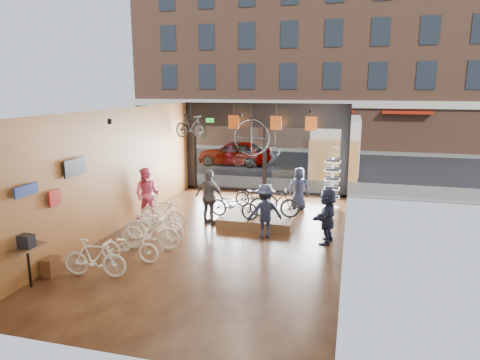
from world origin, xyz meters
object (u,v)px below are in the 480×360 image
(floor_bike_2, at_px, (129,246))
(display_bike_left, at_px, (234,205))
(customer_4, at_px, (299,189))
(customer_3, at_px, (265,211))
(floor_bike_4, at_px, (155,225))
(customer_2, at_px, (210,197))
(display_bike_right, at_px, (256,196))
(hung_bike, at_px, (191,126))
(penny_farthing, at_px, (259,139))
(floor_bike_3, at_px, (150,232))
(display_platform, at_px, (258,219))
(display_bike_mid, at_px, (274,202))
(street_car, at_px, (234,153))
(sunglasses_rack, at_px, (332,184))
(customer_5, at_px, (327,216))
(customer_1, at_px, (147,195))
(floor_bike_5, at_px, (163,213))
(floor_bike_1, at_px, (95,258))
(box_truck, at_px, (336,146))

(floor_bike_2, bearing_deg, display_bike_left, -32.77)
(customer_4, bearing_deg, customer_3, 87.47)
(floor_bike_4, height_order, customer_2, customer_2)
(display_bike_right, relative_size, customer_3, 0.99)
(hung_bike, bearing_deg, penny_farthing, -68.91)
(floor_bike_3, height_order, floor_bike_4, floor_bike_3)
(display_platform, distance_m, display_bike_mid, 0.87)
(street_car, distance_m, customer_4, 9.62)
(floor_bike_2, xyz_separation_m, display_bike_mid, (3.11, 3.82, 0.38))
(floor_bike_2, xyz_separation_m, floor_bike_4, (-0.06, 1.60, 0.06))
(customer_4, height_order, sunglasses_rack, sunglasses_rack)
(display_platform, height_order, customer_3, customer_3)
(customer_5, relative_size, hung_bike, 1.04)
(street_car, height_order, customer_3, customer_3)
(display_bike_left, distance_m, customer_1, 3.01)
(display_platform, height_order, customer_2, customer_2)
(display_bike_right, bearing_deg, customer_2, 145.18)
(street_car, distance_m, sunglasses_rack, 10.04)
(floor_bike_3, relative_size, customer_2, 0.92)
(floor_bike_5, relative_size, customer_3, 1.08)
(display_platform, height_order, sunglasses_rack, sunglasses_rack)
(display_platform, relative_size, display_bike_left, 1.42)
(sunglasses_rack, bearing_deg, customer_3, -121.30)
(display_platform, relative_size, display_bike_right, 1.48)
(sunglasses_rack, bearing_deg, floor_bike_3, -136.14)
(display_bike_right, bearing_deg, display_bike_left, 173.09)
(display_bike_mid, height_order, customer_1, customer_1)
(customer_3, distance_m, hung_bike, 5.84)
(display_bike_left, height_order, customer_3, customer_3)
(display_bike_mid, distance_m, hung_bike, 5.20)
(floor_bike_2, relative_size, display_platform, 0.66)
(floor_bike_1, distance_m, floor_bike_3, 2.00)
(customer_2, height_order, penny_farthing, penny_farthing)
(floor_bike_4, xyz_separation_m, sunglasses_rack, (4.87, 4.69, 0.49))
(customer_5, xyz_separation_m, hung_bike, (-5.63, 3.85, 2.11))
(floor_bike_1, distance_m, floor_bike_2, 1.09)
(display_platform, bearing_deg, customer_4, 62.07)
(sunglasses_rack, xyz_separation_m, penny_farthing, (-2.84, 0.37, 1.54))
(floor_bike_2, height_order, display_bike_left, display_bike_left)
(floor_bike_3, relative_size, display_bike_mid, 1.02)
(box_truck, height_order, hung_bike, hung_bike)
(customer_2, bearing_deg, customer_3, 174.76)
(display_platform, distance_m, display_bike_right, 0.96)
(display_bike_mid, bearing_deg, street_car, 17.04)
(display_bike_right, distance_m, hung_bike, 4.22)
(display_bike_mid, height_order, customer_5, customer_5)
(floor_bike_5, distance_m, penny_farthing, 5.02)
(floor_bike_3, bearing_deg, box_truck, -27.46)
(floor_bike_4, height_order, floor_bike_5, floor_bike_5)
(customer_1, bearing_deg, box_truck, 58.50)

